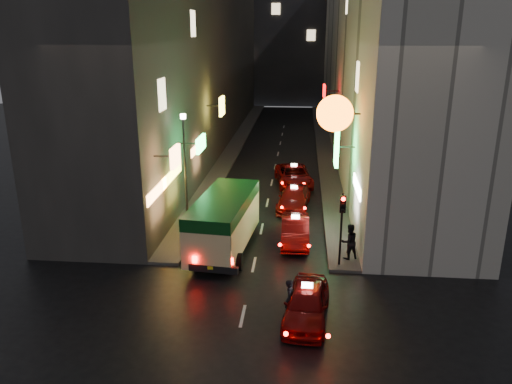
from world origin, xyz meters
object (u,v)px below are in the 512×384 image
(pedestrian_crossing, at_px, (290,296))
(lamp_post, at_px, (185,163))
(minibus, at_px, (224,217))
(traffic_light, at_px, (342,214))
(taxi_near, at_px, (307,301))

(pedestrian_crossing, relative_size, lamp_post, 0.29)
(minibus, xyz_separation_m, traffic_light, (5.62, -1.51, 0.90))
(lamp_post, bearing_deg, minibus, -49.52)
(traffic_light, xyz_separation_m, lamp_post, (-8.20, 4.53, 1.04))
(pedestrian_crossing, distance_m, lamp_post, 11.11)
(minibus, relative_size, taxi_near, 1.30)
(taxi_near, relative_size, pedestrian_crossing, 2.89)
(taxi_near, distance_m, lamp_post, 11.57)
(taxi_near, height_order, pedestrian_crossing, pedestrian_crossing)
(minibus, xyz_separation_m, taxi_near, (4.07, -5.98, -0.98))
(taxi_near, bearing_deg, traffic_light, 70.88)
(taxi_near, bearing_deg, minibus, 124.24)
(minibus, distance_m, lamp_post, 4.42)
(lamp_post, bearing_deg, pedestrian_crossing, -55.89)
(taxi_near, relative_size, lamp_post, 0.83)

